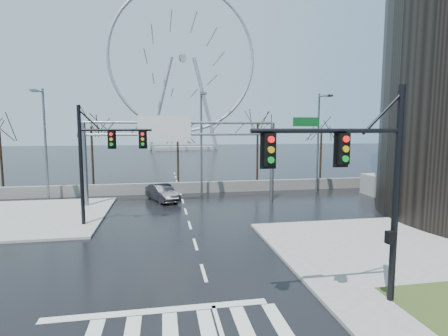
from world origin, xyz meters
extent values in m
plane|color=black|center=(0.00, 0.00, 0.00)|extent=(260.00, 260.00, 0.00)
cube|color=gray|center=(10.00, 2.00, 0.07)|extent=(12.00, 10.00, 0.15)
cube|color=gray|center=(-11.00, 12.00, 0.07)|extent=(10.00, 12.00, 0.15)
cube|color=slate|center=(0.00, 20.00, 0.55)|extent=(52.00, 0.50, 1.10)
cylinder|color=black|center=(6.50, -4.00, 4.00)|extent=(0.24, 0.24, 8.00)
cylinder|color=black|center=(3.80, -4.00, 6.40)|extent=(5.40, 0.16, 0.16)
cube|color=black|center=(4.30, -4.15, 5.80)|extent=(0.35, 0.28, 1.05)
cube|color=black|center=(1.70, -4.15, 5.80)|extent=(0.35, 0.28, 1.05)
cylinder|color=black|center=(-7.00, 9.00, 4.00)|extent=(0.24, 0.24, 8.00)
cylinder|color=black|center=(-4.70, 9.00, 6.40)|extent=(4.60, 0.16, 0.16)
cube|color=black|center=(-5.00, 8.85, 5.80)|extent=(0.35, 0.28, 1.05)
cube|color=black|center=(-3.00, 8.85, 5.80)|extent=(0.35, 0.28, 1.05)
cylinder|color=slate|center=(-8.00, 15.00, 3.50)|extent=(0.36, 0.36, 7.00)
cylinder|color=slate|center=(8.00, 15.00, 3.50)|extent=(0.36, 0.36, 7.00)
cylinder|color=slate|center=(0.00, 15.00, 7.00)|extent=(16.00, 0.20, 0.20)
cylinder|color=slate|center=(0.00, 15.00, 6.00)|extent=(16.00, 0.20, 0.20)
cube|color=#094618|center=(-1.50, 14.85, 6.50)|extent=(4.20, 0.10, 2.00)
cube|color=silver|center=(-1.50, 14.79, 6.50)|extent=(4.40, 0.02, 2.20)
cylinder|color=slate|center=(-12.00, 18.50, 5.00)|extent=(0.20, 0.20, 10.00)
cylinder|color=slate|center=(-12.00, 17.40, 9.70)|extent=(0.12, 2.20, 0.12)
cube|color=slate|center=(-12.00, 16.40, 9.60)|extent=(0.50, 0.70, 0.18)
cylinder|color=slate|center=(2.00, 18.50, 5.00)|extent=(0.20, 0.20, 10.00)
cylinder|color=slate|center=(2.00, 17.40, 9.70)|extent=(0.12, 2.20, 0.12)
cube|color=slate|center=(2.00, 16.40, 9.60)|extent=(0.50, 0.70, 0.18)
cylinder|color=slate|center=(14.00, 18.50, 5.00)|extent=(0.20, 0.20, 10.00)
cylinder|color=slate|center=(14.00, 17.40, 9.70)|extent=(0.12, 2.20, 0.12)
cube|color=slate|center=(14.00, 16.40, 9.60)|extent=(0.50, 0.70, 0.18)
cylinder|color=black|center=(-18.00, 24.00, 3.15)|extent=(0.24, 0.24, 6.30)
cylinder|color=black|center=(-9.00, 23.50, 3.38)|extent=(0.24, 0.24, 6.75)
cylinder|color=black|center=(0.00, 24.50, 2.93)|extent=(0.24, 0.24, 5.85)
cylinder|color=black|center=(9.00, 23.50, 3.51)|extent=(0.24, 0.24, 7.02)
cylinder|color=black|center=(17.00, 24.00, 3.06)|extent=(0.24, 0.24, 6.12)
cube|color=gray|center=(5.00, 95.00, 0.50)|extent=(18.00, 6.00, 1.00)
torus|color=#B2B2B7|center=(5.00, 95.00, 28.00)|extent=(45.00, 1.00, 45.00)
cylinder|color=#B2B2B7|center=(5.00, 95.00, 28.00)|extent=(2.40, 1.50, 2.40)
cylinder|color=#B2B2B7|center=(-2.00, 95.00, 14.00)|extent=(8.28, 1.20, 28.82)
cylinder|color=#B2B2B7|center=(12.00, 95.00, 14.00)|extent=(8.28, 1.20, 28.82)
imported|color=black|center=(-1.80, 16.44, 0.75)|extent=(3.24, 4.82, 1.50)
camera|label=1|loc=(-1.75, -15.06, 6.46)|focal=28.00mm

